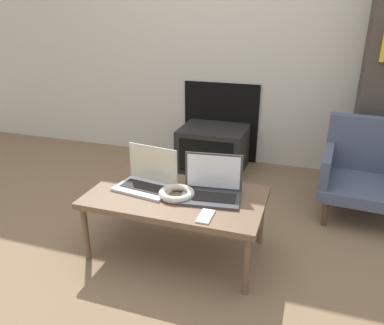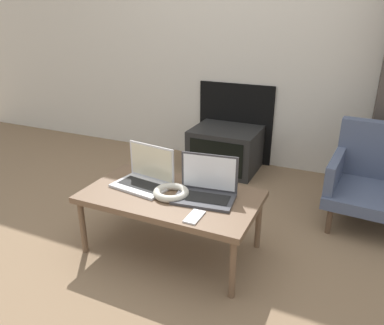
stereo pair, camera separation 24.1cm
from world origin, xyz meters
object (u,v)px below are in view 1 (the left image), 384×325
(laptop_left, at_px, (148,178))
(armchair, at_px, (367,168))
(laptop_right, at_px, (212,188))
(tv, at_px, (213,148))
(phone, at_px, (206,216))
(headphones, at_px, (177,193))

(laptop_left, bearing_deg, armchair, 42.14)
(laptop_right, bearing_deg, tv, 97.65)
(laptop_right, bearing_deg, armchair, 36.80)
(laptop_left, distance_m, armchair, 1.60)
(laptop_left, distance_m, tv, 1.32)
(laptop_right, distance_m, phone, 0.25)
(phone, height_order, tv, same)
(tv, bearing_deg, laptop_right, -75.20)
(armchair, bearing_deg, phone, -123.97)
(armchair, bearing_deg, laptop_right, -131.88)
(laptop_right, bearing_deg, headphones, -166.48)
(headphones, bearing_deg, laptop_left, 161.47)
(headphones, relative_size, tv, 0.35)
(tv, distance_m, armchair, 1.34)
(laptop_left, relative_size, phone, 2.54)
(phone, relative_size, tv, 0.24)
(laptop_left, height_order, tv, laptop_left)
(laptop_right, relative_size, headphones, 1.73)
(tv, height_order, armchair, armchair)
(laptop_left, height_order, phone, laptop_left)
(headphones, xyz_separation_m, armchair, (1.11, 0.96, -0.07))
(laptop_left, distance_m, phone, 0.50)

